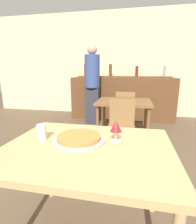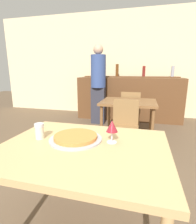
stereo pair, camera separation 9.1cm
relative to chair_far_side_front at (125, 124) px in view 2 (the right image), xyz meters
name	(u,v)px [view 2 (the right image)]	position (x,y,z in m)	size (l,w,h in m)	color
wall_back	(132,65)	(-0.13, 2.56, 0.92)	(8.00, 0.05, 2.80)	beige
dining_table_near	(83,156)	(-0.13, -1.45, 0.20)	(1.11, 0.88, 0.76)	tan
dining_table_far	(128,106)	(0.00, 0.56, 0.16)	(0.93, 0.78, 0.73)	brown
bar_counter	(129,99)	(-0.13, 2.05, 0.05)	(2.60, 0.56, 1.07)	brown
bar_back_shelf	(129,75)	(-0.15, 2.19, 0.65)	(2.39, 0.24, 0.34)	brown
chair_far_side_front	(125,124)	(0.00, 0.00, 0.00)	(0.40, 0.40, 0.83)	olive
chair_far_side_back	(131,108)	(0.00, 1.12, 0.00)	(0.40, 0.40, 0.83)	olive
pizza_tray	(76,138)	(-0.21, -1.37, 0.29)	(0.38, 0.38, 0.04)	#A3A3A8
cheese_shaker	(40,131)	(-0.47, -1.41, 0.34)	(0.07, 0.07, 0.11)	beige
person_standing	(98,82)	(-0.79, 1.47, 0.51)	(0.34, 0.34, 1.81)	#2D2D38
wine_glass	(112,127)	(0.05, -1.35, 0.39)	(0.08, 0.08, 0.16)	silver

